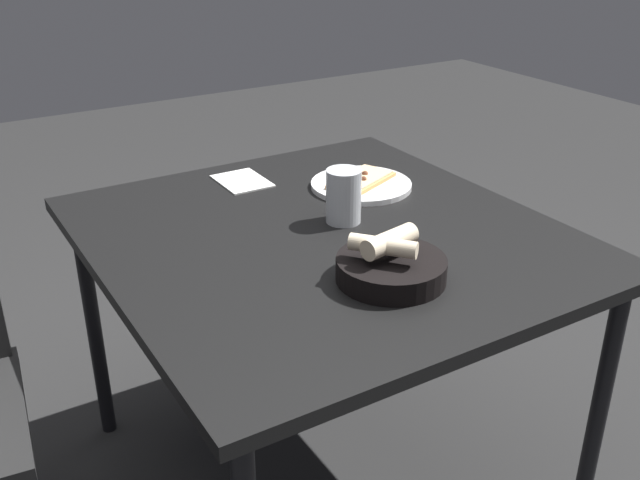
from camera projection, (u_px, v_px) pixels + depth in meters
The scene contains 6 objects.
ground at pixel (324, 472), 1.97m from camera, with size 8.00×8.00×0.00m, color #272727.
dining_table at pixel (324, 254), 1.69m from camera, with size 1.08×1.01×0.72m.
pizza_plate at pixel (361, 184), 1.91m from camera, with size 0.27×0.27×0.04m.
bread_basket at pixel (390, 265), 1.44m from camera, with size 0.22×0.22×0.10m.
beer_glass at pixel (344, 199), 1.69m from camera, with size 0.08×0.08×0.13m.
napkin at pixel (242, 181), 1.95m from camera, with size 0.16×0.12×0.00m.
Camera 1 is at (-1.29, 0.79, 1.41)m, focal length 40.88 mm.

